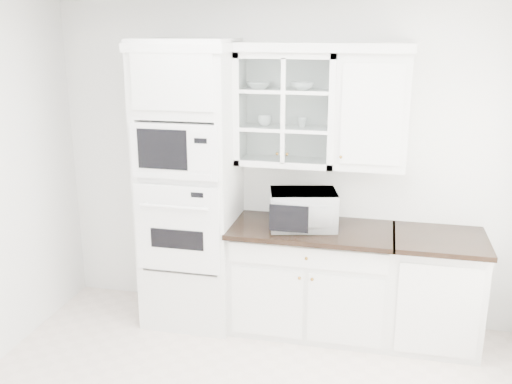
# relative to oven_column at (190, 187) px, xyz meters

# --- Properties ---
(room_shell) EXTENTS (4.00, 3.50, 2.70)m
(room_shell) POSITION_rel_oven_column_xyz_m (0.75, -0.99, 0.58)
(room_shell) COLOR white
(room_shell) RESTS_ON ground
(oven_column) EXTENTS (0.76, 0.68, 2.40)m
(oven_column) POSITION_rel_oven_column_xyz_m (0.00, 0.00, 0.00)
(oven_column) COLOR white
(oven_column) RESTS_ON ground
(base_cabinet_run) EXTENTS (1.32, 0.67, 0.92)m
(base_cabinet_run) POSITION_rel_oven_column_xyz_m (1.03, 0.03, -0.74)
(base_cabinet_run) COLOR white
(base_cabinet_run) RESTS_ON ground
(extra_base_cabinet) EXTENTS (0.72, 0.67, 0.92)m
(extra_base_cabinet) POSITION_rel_oven_column_xyz_m (2.03, 0.03, -0.74)
(extra_base_cabinet) COLOR white
(extra_base_cabinet) RESTS_ON ground
(upper_cabinet_glass) EXTENTS (0.80, 0.33, 0.90)m
(upper_cabinet_glass) POSITION_rel_oven_column_xyz_m (0.78, 0.17, 0.65)
(upper_cabinet_glass) COLOR white
(upper_cabinet_glass) RESTS_ON room_shell
(upper_cabinet_solid) EXTENTS (0.55, 0.33, 0.90)m
(upper_cabinet_solid) POSITION_rel_oven_column_xyz_m (1.46, 0.17, 0.65)
(upper_cabinet_solid) COLOR white
(upper_cabinet_solid) RESTS_ON room_shell
(crown_molding) EXTENTS (2.14, 0.38, 0.07)m
(crown_molding) POSITION_rel_oven_column_xyz_m (0.68, 0.14, 1.14)
(crown_molding) COLOR white
(crown_molding) RESTS_ON room_shell
(countertop_microwave) EXTENTS (0.61, 0.54, 0.30)m
(countertop_microwave) POSITION_rel_oven_column_xyz_m (0.95, 0.01, -0.13)
(countertop_microwave) COLOR white
(countertop_microwave) RESTS_ON base_cabinet_run
(bowl_a) EXTENTS (0.24, 0.24, 0.05)m
(bowl_a) POSITION_rel_oven_column_xyz_m (0.55, 0.17, 0.84)
(bowl_a) COLOR white
(bowl_a) RESTS_ON upper_cabinet_glass
(bowl_b) EXTENTS (0.23, 0.23, 0.06)m
(bowl_b) POSITION_rel_oven_column_xyz_m (0.90, 0.16, 0.84)
(bowl_b) COLOR white
(bowl_b) RESTS_ON upper_cabinet_glass
(cup_a) EXTENTS (0.13, 0.13, 0.09)m
(cup_a) POSITION_rel_oven_column_xyz_m (0.60, 0.16, 0.56)
(cup_a) COLOR white
(cup_a) RESTS_ON upper_cabinet_glass
(cup_b) EXTENTS (0.10, 0.10, 0.08)m
(cup_b) POSITION_rel_oven_column_xyz_m (0.91, 0.17, 0.55)
(cup_b) COLOR white
(cup_b) RESTS_ON upper_cabinet_glass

